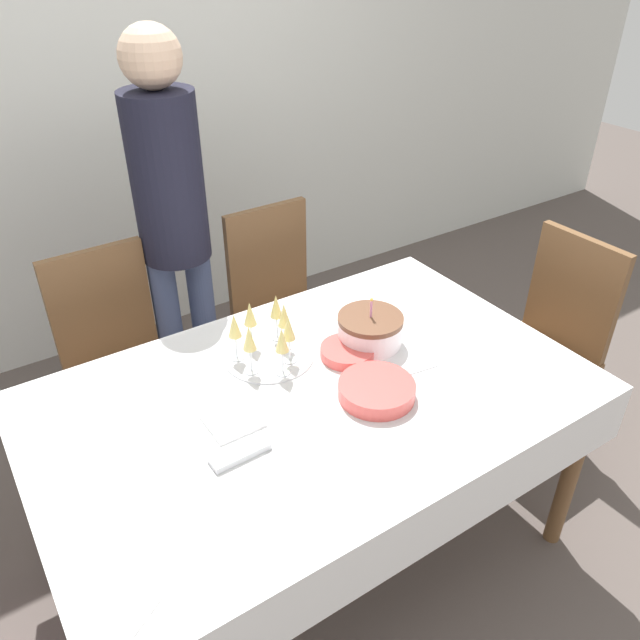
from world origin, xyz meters
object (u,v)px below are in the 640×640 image
(plate_stack_main, at_px, (377,390))
(birthday_cake, at_px, (370,330))
(dining_chair_far_right, at_px, (281,303))
(champagne_tray, at_px, (267,335))
(plate_stack_dessert, at_px, (347,352))
(dining_chair_far_left, at_px, (118,356))
(person_standing, at_px, (171,208))
(dining_chair_right_end, at_px, (547,337))

(plate_stack_main, bearing_deg, birthday_cake, 56.95)
(dining_chair_far_right, xyz_separation_m, champagne_tray, (-0.41, -0.63, 0.33))
(plate_stack_dessert, bearing_deg, plate_stack_main, -102.27)
(plate_stack_main, bearing_deg, dining_chair_far_left, 118.19)
(plate_stack_main, height_order, person_standing, person_standing)
(dining_chair_right_end, bearing_deg, person_standing, 141.48)
(dining_chair_far_left, height_order, plate_stack_main, dining_chair_far_left)
(plate_stack_dessert, bearing_deg, champagne_tray, 147.90)
(champagne_tray, relative_size, plate_stack_main, 1.28)
(dining_chair_far_left, relative_size, birthday_cake, 4.18)
(champagne_tray, xyz_separation_m, plate_stack_dessert, (0.23, -0.14, -0.07))
(dining_chair_far_right, height_order, plate_stack_main, dining_chair_far_right)
(champagne_tray, distance_m, plate_stack_dessert, 0.28)
(dining_chair_right_end, distance_m, champagne_tray, 1.27)
(dining_chair_far_left, distance_m, plate_stack_dessert, 0.99)
(dining_chair_far_left, distance_m, dining_chair_right_end, 1.78)
(dining_chair_far_left, bearing_deg, champagne_tray, -60.61)
(birthday_cake, bearing_deg, person_standing, 112.21)
(plate_stack_main, height_order, plate_stack_dessert, plate_stack_main)
(dining_chair_right_end, relative_size, plate_stack_main, 3.96)
(dining_chair_far_right, relative_size, plate_stack_dessert, 5.13)
(birthday_cake, height_order, champagne_tray, same)
(plate_stack_dessert, xyz_separation_m, person_standing, (-0.24, 0.88, 0.27))
(dining_chair_right_end, xyz_separation_m, person_standing, (-1.22, 0.97, 0.52))
(dining_chair_far_left, xyz_separation_m, dining_chair_far_right, (0.76, 0.00, 0.00))
(plate_stack_dessert, bearing_deg, dining_chair_far_right, 76.80)
(plate_stack_dessert, bearing_deg, dining_chair_right_end, -5.34)
(dining_chair_right_end, height_order, plate_stack_main, dining_chair_right_end)
(dining_chair_far_left, relative_size, champagne_tray, 3.10)
(dining_chair_right_end, bearing_deg, dining_chair_far_left, 151.11)
(dining_chair_far_right, height_order, birthday_cake, dining_chair_far_right)
(dining_chair_far_right, xyz_separation_m, person_standing, (-0.42, 0.11, 0.52))
(dining_chair_far_left, xyz_separation_m, champagne_tray, (0.35, -0.63, 0.33))
(dining_chair_far_right, relative_size, champagne_tray, 3.10)
(dining_chair_right_end, bearing_deg, birthday_cake, 172.50)
(plate_stack_main, relative_size, plate_stack_dessert, 1.29)
(person_standing, bearing_deg, dining_chair_far_right, -14.59)
(dining_chair_far_right, height_order, person_standing, person_standing)
(dining_chair_far_right, relative_size, birthday_cake, 4.18)
(dining_chair_far_right, bearing_deg, dining_chair_right_end, -47.10)
(birthday_cake, distance_m, champagne_tray, 0.36)
(dining_chair_far_right, relative_size, person_standing, 0.55)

